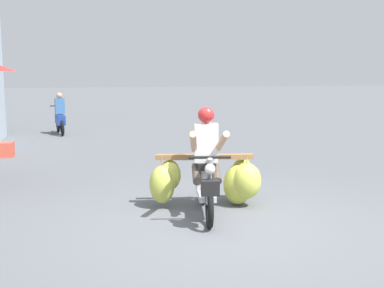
{
  "coord_description": "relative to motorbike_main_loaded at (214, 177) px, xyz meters",
  "views": [
    {
      "loc": [
        -1.77,
        -6.01,
        2.07
      ],
      "look_at": [
        -0.17,
        1.51,
        0.9
      ],
      "focal_mm": 44.28,
      "sensor_mm": 36.0,
      "label": 1
    }
  ],
  "objects": [
    {
      "name": "motorbike_distant_ahead_left",
      "position": [
        -2.84,
        9.52,
        0.07
      ],
      "size": [
        0.56,
        1.61,
        1.4
      ],
      "color": "black",
      "rests_on": "ground"
    },
    {
      "name": "ground_plane",
      "position": [
        -0.02,
        -0.81,
        -0.5
      ],
      "size": [
        120.0,
        120.0,
        0.0
      ],
      "primitive_type": "plane",
      "color": "#56595E"
    },
    {
      "name": "motorbike_main_loaded",
      "position": [
        0.0,
        0.0,
        0.0
      ],
      "size": [
        1.75,
        1.75,
        1.58
      ],
      "color": "black",
      "rests_on": "ground"
    },
    {
      "name": "produce_crate",
      "position": [
        -4.0,
        5.39,
        -0.32
      ],
      "size": [
        0.56,
        0.4,
        0.36
      ],
      "primitive_type": "cube",
      "color": "#CC4C38",
      "rests_on": "ground"
    }
  ]
}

